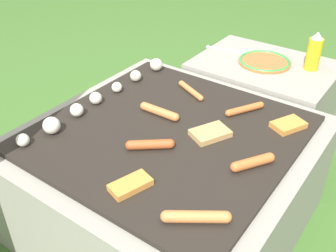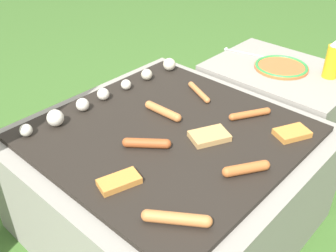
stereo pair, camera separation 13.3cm
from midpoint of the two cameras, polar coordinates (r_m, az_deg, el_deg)
The scene contains 16 objects.
ground_plane at distance 1.63m, azimuth 2.40°, elevation -13.61°, with size 14.00×14.00×0.00m, color #3D6628.
grill at distance 1.48m, azimuth 2.60°, elevation -7.88°, with size 0.93×0.93×0.44m.
side_ledge at distance 1.96m, azimuth 17.17°, elevation 2.06°, with size 0.47×0.62×0.44m.
sausage_back_right at distance 1.46m, azimuth 14.40°, elevation 1.62°, with size 0.15×0.09×0.03m.
sausage_front_left at distance 1.02m, azimuth 5.10°, elevation -13.38°, with size 0.12×0.16×0.03m.
sausage_mid_right at distance 1.57m, azimuth 6.95°, elevation 4.85°, with size 0.08×0.15×0.02m.
sausage_mid_left at distance 1.26m, azimuth -0.09°, elevation -2.61°, with size 0.11×0.13×0.03m.
sausage_back_center at distance 1.19m, azimuth 14.46°, elevation -6.12°, with size 0.13×0.10×0.03m.
sausage_front_center at distance 1.42m, azimuth 1.92°, elevation 2.09°, with size 0.03×0.17×0.03m.
bread_slice_right at distance 1.13m, azimuth -3.72°, elevation -8.16°, with size 0.13×0.09×0.02m.
bread_slice_center at distance 1.32m, azimuth 8.92°, elevation -1.55°, with size 0.15×0.13×0.02m.
bread_slice_left at distance 1.40m, azimuth 20.20°, elevation -1.06°, with size 0.13×0.11×0.02m.
mushroom_row at distance 1.53m, azimuth -6.43°, elevation 4.66°, with size 0.75×0.07×0.06m.
plate_colorful at distance 1.86m, azimuth 18.14°, elevation 8.11°, with size 0.24×0.24×0.02m.
condiment_bottle at distance 1.83m, azimuth 24.80°, elevation 8.71°, with size 0.06×0.06×0.17m.
fork_utensil at distance 1.98m, azimuth 12.73°, elevation 10.32°, with size 0.06×0.21×0.01m.
Camera 2 is at (-0.82, -0.75, 1.20)m, focal length 42.00 mm.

